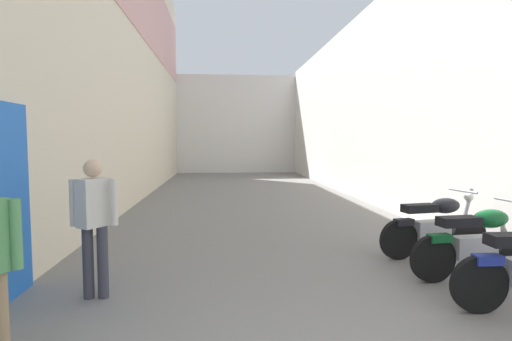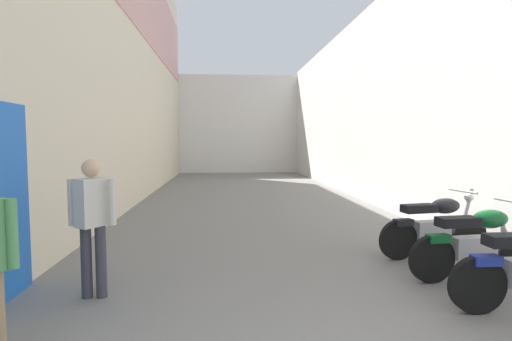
% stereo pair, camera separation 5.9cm
% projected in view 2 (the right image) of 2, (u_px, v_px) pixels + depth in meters
% --- Properties ---
extents(ground_plane, '(37.20, 37.20, 0.00)m').
position_uv_depth(ground_plane, '(259.00, 213.00, 9.85)').
color(ground_plane, slate).
extents(building_left, '(0.45, 21.20, 8.85)m').
position_uv_depth(building_left, '(129.00, 44.00, 11.19)').
color(building_left, beige).
rests_on(building_left, ground).
extents(building_right, '(0.45, 21.20, 5.60)m').
position_uv_depth(building_right, '(370.00, 106.00, 11.91)').
color(building_right, silver).
rests_on(building_right, ground).
extents(building_far_end, '(9.58, 2.00, 5.41)m').
position_uv_depth(building_far_end, '(238.00, 125.00, 23.17)').
color(building_far_end, silver).
rests_on(building_far_end, ground).
extents(motorcycle_third, '(1.85, 0.58, 1.04)m').
position_uv_depth(motorcycle_third, '(477.00, 241.00, 5.09)').
color(motorcycle_third, black).
rests_on(motorcycle_third, ground).
extents(motorcycle_fourth, '(1.84, 0.58, 1.04)m').
position_uv_depth(motorcycle_fourth, '(435.00, 225.00, 6.10)').
color(motorcycle_fourth, black).
rests_on(motorcycle_fourth, ground).
extents(pedestrian_mid_alley, '(0.52, 0.39, 1.57)m').
position_uv_depth(pedestrian_mid_alley, '(92.00, 218.00, 4.47)').
color(pedestrian_mid_alley, '#383842').
rests_on(pedestrian_mid_alley, ground).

